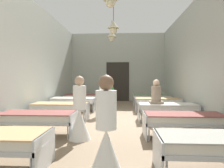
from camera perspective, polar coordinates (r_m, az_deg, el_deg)
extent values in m
cube|color=#8C755B|center=(7.08, 0.27, -10.36)|extent=(6.30, 12.43, 0.10)
cube|color=#B2B7AD|center=(12.96, 1.61, 4.63)|extent=(6.10, 0.20, 4.19)
cube|color=#B2B7AD|center=(7.69, -22.39, 6.54)|extent=(0.20, 11.83, 4.19)
cube|color=#B2B7AD|center=(7.42, 23.81, 6.71)|extent=(0.20, 11.83, 4.19)
cube|color=#2D2823|center=(12.82, 1.59, 0.66)|extent=(1.40, 0.06, 2.40)
sphere|color=beige|center=(6.27, -0.42, 21.56)|extent=(0.28, 0.28, 0.28)
cylinder|color=brown|center=(8.34, 0.40, 18.97)|extent=(0.02, 0.02, 0.57)
cone|color=beige|center=(8.22, 0.40, 16.08)|extent=(0.44, 0.44, 0.28)
sphere|color=beige|center=(8.17, 0.40, 14.59)|extent=(0.28, 0.28, 0.28)
cylinder|color=brown|center=(10.35, -0.04, 15.76)|extent=(0.02, 0.02, 0.49)
cone|color=beige|center=(10.26, -0.04, 13.62)|extent=(0.44, 0.44, 0.28)
sphere|color=beige|center=(10.22, -0.04, 12.41)|extent=(0.28, 0.28, 0.28)
cylinder|color=#B7BCC1|center=(3.91, -16.85, -17.13)|extent=(0.03, 0.03, 0.34)
cube|color=#B7BCC1|center=(3.54, -17.99, -17.20)|extent=(0.04, 0.84, 0.57)
cylinder|color=#B7BCC1|center=(3.74, 12.49, -17.97)|extent=(0.03, 0.03, 0.34)
cube|color=#B7BCC1|center=(3.60, 27.85, -15.52)|extent=(1.90, 0.84, 0.07)
cube|color=#B7BCC1|center=(3.36, 12.49, -18.18)|extent=(0.04, 0.84, 0.57)
cube|color=silver|center=(3.57, 27.88, -13.91)|extent=(1.82, 0.78, 0.14)
cube|color=#9E9E93|center=(3.55, 27.89, -12.63)|extent=(1.86, 0.82, 0.02)
cylinder|color=#B7BCC1|center=(6.29, -26.00, -10.01)|extent=(0.03, 0.03, 0.34)
cylinder|color=#B7BCC1|center=(4.99, -12.09, -12.94)|extent=(0.03, 0.03, 0.34)
cylinder|color=#B7BCC1|center=(5.67, -10.14, -11.16)|extent=(0.03, 0.03, 0.34)
cube|color=#B7BCC1|center=(5.56, -19.91, -9.33)|extent=(1.90, 0.84, 0.07)
cube|color=#B7BCC1|center=(6.00, -28.22, -9.48)|extent=(0.04, 0.84, 0.57)
cube|color=#B7BCC1|center=(5.29, -10.42, -10.80)|extent=(0.04, 0.84, 0.57)
cube|color=silver|center=(5.54, -19.92, -8.26)|extent=(1.82, 0.78, 0.14)
cube|color=#8C4C47|center=(5.53, -19.93, -7.43)|extent=(1.86, 0.82, 0.02)
cylinder|color=#B7BCC1|center=(4.86, 10.17, -13.34)|extent=(0.03, 0.03, 0.34)
cylinder|color=#B7BCC1|center=(5.55, 9.25, -11.42)|extent=(0.03, 0.03, 0.34)
cylinder|color=#B7BCC1|center=(5.99, 26.33, -10.61)|extent=(0.03, 0.03, 0.34)
cube|color=#B7BCC1|center=(5.33, 19.16, -9.80)|extent=(1.90, 0.84, 0.07)
cube|color=#B7BCC1|center=(5.17, 9.01, -11.07)|extent=(0.04, 0.84, 0.57)
cube|color=#B7BCC1|center=(5.67, 28.37, -10.12)|extent=(0.04, 0.84, 0.57)
cube|color=silver|center=(5.31, 19.17, -8.69)|extent=(1.82, 0.78, 0.14)
cube|color=#8C4C47|center=(5.30, 19.18, -7.82)|extent=(1.86, 0.82, 0.02)
cylinder|color=#B7BCC1|center=(7.33, -21.45, -8.32)|extent=(0.03, 0.03, 0.34)
cylinder|color=#B7BCC1|center=(7.98, -19.28, -7.48)|extent=(0.03, 0.03, 0.34)
cylinder|color=#B7BCC1|center=(6.80, -7.83, -8.99)|extent=(0.03, 0.03, 0.34)
cylinder|color=#B7BCC1|center=(7.50, -6.77, -7.99)|extent=(0.03, 0.03, 0.34)
cube|color=#B7BCC1|center=(7.32, -14.04, -6.64)|extent=(1.90, 0.84, 0.07)
cube|color=#B7BCC1|center=(7.66, -20.74, -6.99)|extent=(0.04, 0.84, 0.57)
cube|color=#B7BCC1|center=(7.12, -6.80, -7.55)|extent=(0.04, 0.84, 0.57)
cube|color=white|center=(7.31, -14.04, -5.82)|extent=(1.82, 0.78, 0.14)
cube|color=tan|center=(7.30, -14.05, -5.18)|extent=(1.86, 0.82, 0.02)
cylinder|color=#B7BCC1|center=(6.70, 8.16, -9.15)|extent=(0.03, 0.03, 0.34)
cylinder|color=#B7BCC1|center=(7.41, 7.67, -8.11)|extent=(0.03, 0.03, 0.34)
cylinder|color=#B7BCC1|center=(7.07, 22.52, -8.69)|extent=(0.03, 0.03, 0.34)
cylinder|color=#B7BCC1|center=(7.74, 20.74, -7.78)|extent=(0.03, 0.03, 0.34)
cube|color=#B7BCC1|center=(7.15, 14.93, -6.84)|extent=(1.90, 0.84, 0.07)
cube|color=#B7BCC1|center=(7.03, 7.42, -7.67)|extent=(0.04, 0.84, 0.57)
cube|color=#B7BCC1|center=(7.41, 22.04, -7.30)|extent=(0.04, 0.84, 0.57)
cube|color=white|center=(7.13, 14.93, -6.01)|extent=(1.82, 0.78, 0.14)
cube|color=beige|center=(7.12, 14.94, -5.36)|extent=(1.86, 0.82, 0.02)
cylinder|color=#B7BCC1|center=(9.07, -16.42, -6.36)|extent=(0.03, 0.03, 0.34)
cylinder|color=#B7BCC1|center=(9.74, -14.99, -5.79)|extent=(0.03, 0.03, 0.34)
cylinder|color=#B7BCC1|center=(8.65, -5.41, -6.69)|extent=(0.03, 0.03, 0.34)
cylinder|color=#B7BCC1|center=(9.35, -4.75, -6.05)|extent=(0.03, 0.03, 0.34)
cube|color=#B7BCC1|center=(9.14, -10.50, -4.96)|extent=(1.90, 0.84, 0.07)
cube|color=#B7BCC1|center=(9.41, -16.03, -5.35)|extent=(0.04, 0.84, 0.57)
cube|color=#B7BCC1|center=(8.98, -4.69, -5.63)|extent=(0.04, 0.84, 0.57)
cube|color=white|center=(9.13, -10.50, -4.31)|extent=(1.82, 0.78, 0.14)
cube|color=beige|center=(9.12, -10.51, -3.80)|extent=(1.86, 0.82, 0.02)
cylinder|color=#B7BCC1|center=(8.57, 7.04, -6.77)|extent=(0.03, 0.03, 0.34)
cylinder|color=#B7BCC1|center=(9.28, 6.74, -6.12)|extent=(0.03, 0.03, 0.34)
cylinder|color=#B7BCC1|center=(8.86, 18.42, -6.57)|extent=(0.03, 0.03, 0.34)
cylinder|color=#B7BCC1|center=(9.55, 17.27, -5.96)|extent=(0.03, 0.03, 0.34)
cube|color=#B7BCC1|center=(9.00, 12.45, -5.08)|extent=(1.90, 0.84, 0.07)
cube|color=#B7BCC1|center=(8.91, 6.50, -5.69)|extent=(0.04, 0.84, 0.57)
cube|color=#B7BCC1|center=(9.21, 18.19, -5.52)|extent=(0.04, 0.84, 0.57)
cube|color=white|center=(8.99, 12.45, -4.41)|extent=(1.82, 0.78, 0.14)
cube|color=tan|center=(8.98, 12.46, -3.89)|extent=(1.86, 0.82, 0.02)
cylinder|color=#B7BCC1|center=(10.86, -13.05, -5.01)|extent=(0.03, 0.03, 0.34)
cylinder|color=#B7BCC1|center=(11.55, -12.05, -4.61)|extent=(0.03, 0.03, 0.34)
cylinder|color=#B7BCC1|center=(10.51, -3.87, -5.20)|extent=(0.03, 0.03, 0.34)
cylinder|color=#B7BCC1|center=(11.22, -3.42, -4.76)|extent=(0.03, 0.03, 0.34)
cube|color=#B7BCC1|center=(10.98, -8.16, -3.84)|extent=(1.90, 0.84, 0.07)
cube|color=#B7BCC1|center=(11.21, -12.83, -4.20)|extent=(0.04, 0.84, 0.57)
cube|color=#B7BCC1|center=(10.85, -3.32, -4.36)|extent=(0.04, 0.84, 0.57)
cube|color=silver|center=(10.97, -8.16, -3.29)|extent=(1.82, 0.78, 0.14)
cube|color=#8C4C47|center=(10.97, -8.16, -2.87)|extent=(1.86, 0.82, 0.02)
cylinder|color=#B7BCC1|center=(10.45, 6.33, -5.24)|extent=(0.03, 0.03, 0.34)
cylinder|color=#B7BCC1|center=(11.17, 6.13, -4.80)|extent=(0.03, 0.03, 0.34)
cylinder|color=#B7BCC1|center=(10.69, 15.73, -5.14)|extent=(0.03, 0.03, 0.34)
cylinder|color=#B7BCC1|center=(11.39, 14.93, -4.72)|extent=(0.03, 0.03, 0.34)
cube|color=#B7BCC1|center=(10.87, 10.83, -3.91)|extent=(1.90, 0.84, 0.07)
cube|color=#B7BCC1|center=(10.79, 5.91, -4.40)|extent=(0.04, 0.84, 0.57)
cube|color=#B7BCC1|center=(11.04, 15.63, -4.31)|extent=(0.04, 0.84, 0.57)
cube|color=silver|center=(10.86, 10.83, -3.36)|extent=(1.82, 0.78, 0.14)
cube|color=slate|center=(10.85, 10.83, -2.93)|extent=(1.86, 0.82, 0.02)
cone|color=white|center=(4.94, -8.91, -10.94)|extent=(0.52, 0.52, 0.70)
cylinder|color=white|center=(4.84, -8.94, -3.70)|extent=(0.30, 0.30, 0.55)
sphere|color=tan|center=(4.82, -8.96, 0.86)|extent=(0.22, 0.22, 0.22)
cone|color=white|center=(4.82, -8.97, 1.78)|extent=(0.18, 0.18, 0.10)
cone|color=white|center=(8.05, -2.46, -6.02)|extent=(0.52, 0.52, 0.70)
cylinder|color=white|center=(7.99, -2.46, -1.57)|extent=(0.30, 0.30, 0.55)
sphere|color=#A87A5B|center=(7.98, -2.47, 1.19)|extent=(0.22, 0.22, 0.22)
cone|color=white|center=(7.97, -2.47, 1.75)|extent=(0.18, 0.18, 0.10)
cone|color=white|center=(3.12, -1.62, -18.53)|extent=(0.52, 0.52, 0.70)
cylinder|color=white|center=(2.96, -1.63, -7.10)|extent=(0.30, 0.30, 0.55)
sphere|color=#846047|center=(2.93, -1.64, 0.37)|extent=(0.22, 0.22, 0.22)
cone|color=white|center=(2.93, -1.64, 1.88)|extent=(0.18, 0.18, 0.10)
cylinder|color=gray|center=(7.09, 12.08, -2.91)|extent=(0.32, 0.32, 0.58)
cube|color=gray|center=(7.12, 12.07, -4.92)|extent=(0.44, 0.44, 0.08)
sphere|color=beige|center=(7.07, 12.10, 0.32)|extent=(0.22, 0.22, 0.22)
cylinder|color=brown|center=(9.96, -0.32, -5.59)|extent=(0.44, 0.44, 0.33)
cylinder|color=brown|center=(9.93, -0.32, -4.07)|extent=(0.06, 0.06, 0.20)
cone|color=#3D7A42|center=(9.90, -0.32, -1.14)|extent=(0.55, 0.55, 0.82)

